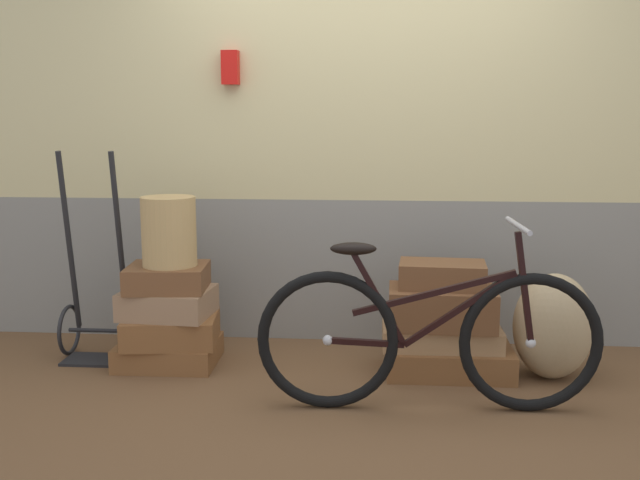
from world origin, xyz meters
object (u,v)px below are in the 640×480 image
object	(u,v)px
suitcase_6	(442,307)
burlap_sack	(553,326)
suitcase_2	(168,302)
suitcase_3	(168,277)
wicker_basket	(169,231)
suitcase_1	(171,329)
luggage_trolley	(97,311)
suitcase_0	(169,352)
suitcase_5	(441,335)
bicycle	(428,338)
suitcase_7	(442,275)
suitcase_4	(449,360)

from	to	relation	value
suitcase_6	burlap_sack	xyz separation A→B (m)	(0.59, -0.02, -0.09)
suitcase_2	suitcase_3	xyz separation A→B (m)	(0.00, -0.00, 0.15)
suitcase_2	suitcase_6	world-z (taller)	suitcase_6
wicker_basket	burlap_sack	xyz separation A→B (m)	(2.11, -0.04, -0.48)
suitcase_1	luggage_trolley	size ratio (longest dim) A/B	0.42
suitcase_6	suitcase_0	bearing A→B (deg)	179.36
suitcase_3	suitcase_5	xyz separation A→B (m)	(1.53, 0.00, -0.30)
suitcase_5	bicycle	size ratio (longest dim) A/B	0.39
suitcase_6	suitcase_1	bearing A→B (deg)	-179.75
suitcase_7	suitcase_2	bearing A→B (deg)	-175.76
suitcase_2	suitcase_4	bearing A→B (deg)	3.87
suitcase_5	suitcase_7	bearing A→B (deg)	114.30
suitcase_6	suitcase_7	size ratio (longest dim) A/B	1.24
luggage_trolley	bicycle	distance (m)	2.00
wicker_basket	luggage_trolley	bearing A→B (deg)	166.56
suitcase_3	wicker_basket	distance (m)	0.26
suitcase_6	bicycle	bearing A→B (deg)	-101.01
suitcase_1	burlap_sack	distance (m)	2.11
suitcase_1	suitcase_3	world-z (taller)	suitcase_3
suitcase_0	bicycle	world-z (taller)	bicycle
suitcase_2	bicycle	xyz separation A→B (m)	(1.42, -0.54, -0.00)
suitcase_0	wicker_basket	size ratio (longest dim) A/B	1.43
suitcase_6	suitcase_7	xyz separation A→B (m)	(-0.00, 0.03, 0.18)
suitcase_4	wicker_basket	size ratio (longest dim) A/B	1.77
suitcase_3	suitcase_7	world-z (taller)	suitcase_7
suitcase_0	bicycle	distance (m)	1.57
suitcase_1	suitcase_2	world-z (taller)	suitcase_2
suitcase_3	burlap_sack	world-z (taller)	suitcase_3
suitcase_0	suitcase_5	distance (m)	1.55
suitcase_3	burlap_sack	xyz separation A→B (m)	(2.12, -0.04, -0.22)
suitcase_7	luggage_trolley	distance (m)	2.02
suitcase_0	bicycle	bearing A→B (deg)	-21.87
suitcase_3	luggage_trolley	bearing A→B (deg)	161.18
suitcase_4	suitcase_7	bearing A→B (deg)	156.87
suitcase_4	suitcase_0	bearing A→B (deg)	178.62
suitcase_0	suitcase_3	world-z (taller)	suitcase_3
suitcase_4	burlap_sack	size ratio (longest dim) A/B	1.19
suitcase_2	suitcase_4	size ratio (longest dim) A/B	0.70
wicker_basket	luggage_trolley	size ratio (longest dim) A/B	0.32
burlap_sack	luggage_trolley	bearing A→B (deg)	176.48
suitcase_4	burlap_sack	world-z (taller)	burlap_sack
suitcase_4	suitcase_5	xyz separation A→B (m)	(-0.05, 0.01, 0.13)
burlap_sack	suitcase_2	bearing A→B (deg)	178.75
suitcase_5	burlap_sack	bearing A→B (deg)	-4.89
suitcase_7	suitcase_0	bearing A→B (deg)	-176.43
suitcase_2	burlap_sack	bearing A→B (deg)	3.18
suitcase_5	suitcase_0	bearing A→B (deg)	178.77
suitcase_2	suitcase_6	size ratio (longest dim) A/B	0.84
burlap_sack	suitcase_4	bearing A→B (deg)	176.75
suitcase_1	suitcase_7	xyz separation A→B (m)	(1.52, 0.01, 0.34)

